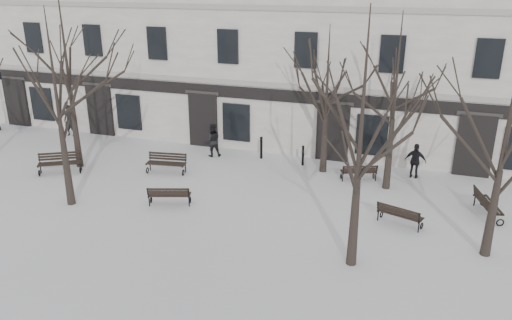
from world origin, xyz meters
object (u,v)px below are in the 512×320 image
at_px(tree_2, 362,112).
at_px(bench_1, 169,195).
at_px(tree_1, 55,86).
at_px(bench_2, 400,214).
at_px(bench_3, 167,162).
at_px(bench_5, 486,204).
at_px(bench_0, 60,162).
at_px(tree_3, 508,126).
at_px(bench_4, 359,172).

xyz_separation_m(tree_2, bench_1, (-7.61, 2.02, -4.56)).
height_order(tree_2, bench_1, tree_2).
distance_m(tree_1, bench_1, 5.95).
relative_size(tree_1, bench_2, 4.45).
distance_m(tree_1, tree_2, 11.51).
height_order(tree_1, bench_3, tree_1).
height_order(tree_2, bench_5, tree_2).
bearing_deg(bench_2, bench_0, 17.38).
relative_size(tree_3, bench_3, 3.73).
distance_m(bench_0, bench_4, 13.88).
xyz_separation_m(tree_1, tree_2, (11.48, -0.86, 0.19)).
height_order(tree_1, bench_5, tree_1).
bearing_deg(tree_1, bench_2, 10.44).
height_order(tree_2, bench_0, tree_2).
height_order(bench_0, bench_3, bench_0).
height_order(bench_1, bench_5, bench_5).
bearing_deg(bench_5, bench_1, 90.04).
relative_size(tree_2, bench_3, 4.19).
distance_m(bench_0, bench_5, 18.61).
xyz_separation_m(bench_1, bench_2, (8.89, 1.19, -0.01)).
relative_size(bench_4, bench_5, 0.87).
bearing_deg(bench_4, bench_0, -6.37).
relative_size(bench_0, bench_5, 1.03).
bearing_deg(tree_2, bench_4, 95.99).
height_order(bench_1, bench_3, bench_3).
bearing_deg(bench_5, bench_2, 107.29).
distance_m(bench_2, bench_3, 10.90).
xyz_separation_m(tree_1, bench_1, (3.86, 1.16, -4.38)).
bearing_deg(bench_4, bench_1, 15.31).
xyz_separation_m(bench_2, bench_4, (-2.02, 3.90, -0.02)).
xyz_separation_m(bench_0, bench_5, (18.54, 1.58, -0.02)).
bearing_deg(bench_4, tree_2, 74.79).
bearing_deg(bench_0, bench_4, -15.64).
xyz_separation_m(bench_0, bench_2, (15.44, -0.34, -0.07)).
xyz_separation_m(tree_3, bench_3, (-13.58, 3.20, -3.97)).
distance_m(bench_1, bench_5, 12.39).
relative_size(tree_2, tree_3, 1.12).
height_order(bench_2, bench_4, bench_2).
height_order(bench_0, bench_5, bench_0).
height_order(tree_1, tree_3, tree_1).
bearing_deg(bench_4, bench_2, 96.20).
bearing_deg(bench_2, bench_5, -129.56).
distance_m(bench_1, bench_2, 8.97).
relative_size(tree_2, bench_5, 4.19).
distance_m(tree_3, bench_2, 5.08).
distance_m(bench_0, bench_2, 15.45).
bearing_deg(tree_3, bench_1, 179.85).
xyz_separation_m(tree_1, bench_2, (12.75, 2.35, -4.39)).
bearing_deg(bench_0, tree_2, -44.55).
height_order(bench_0, bench_2, bench_0).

